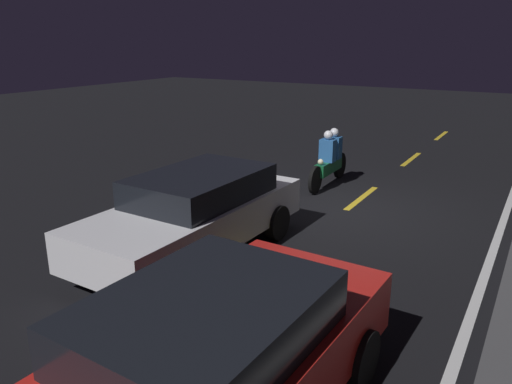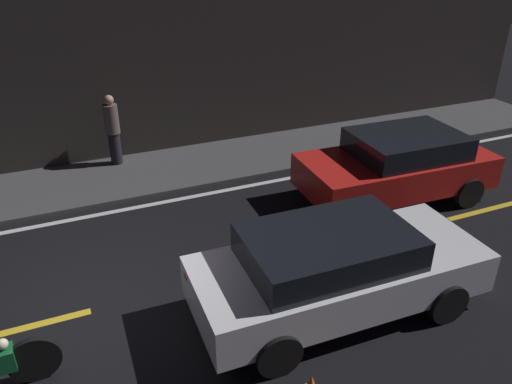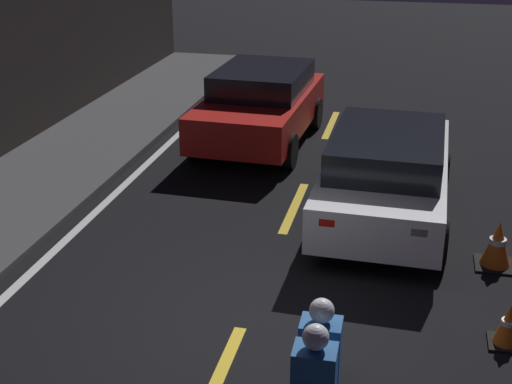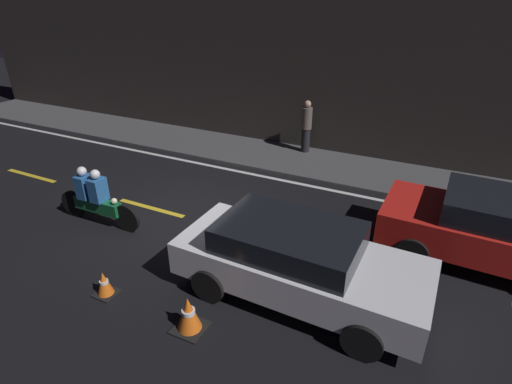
{
  "view_description": "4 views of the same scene",
  "coord_description": "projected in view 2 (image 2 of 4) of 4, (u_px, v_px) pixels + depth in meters",
  "views": [
    {
      "loc": [
        9.71,
        3.52,
        3.54
      ],
      "look_at": [
        2.91,
        -0.53,
        1.1
      ],
      "focal_mm": 35.0,
      "sensor_mm": 36.0,
      "label": 1
    },
    {
      "loc": [
        0.0,
        -6.44,
        5.14
      ],
      "look_at": [
        2.94,
        0.43,
        1.25
      ],
      "focal_mm": 35.0,
      "sensor_mm": 36.0,
      "label": 2
    },
    {
      "loc": [
        -6.68,
        -1.71,
        4.55
      ],
      "look_at": [
        2.16,
        0.31,
        0.78
      ],
      "focal_mm": 50.0,
      "sensor_mm": 36.0,
      "label": 3
    },
    {
      "loc": [
        5.28,
        -6.79,
        4.98
      ],
      "look_at": [
        1.9,
        0.15,
        1.04
      ],
      "focal_mm": 28.0,
      "sensor_mm": 36.0,
      "label": 4
    }
  ],
  "objects": [
    {
      "name": "lane_dash_d",
      "position": [
        294.0,
        259.0,
        8.85
      ],
      "size": [
        2.0,
        0.14,
        0.01
      ],
      "color": "gold",
      "rests_on": "ground"
    },
    {
      "name": "sedan_white",
      "position": [
        336.0,
        268.0,
        7.34
      ],
      "size": [
        4.42,
        1.96,
        1.41
      ],
      "rotation": [
        0.0,
        0.0,
        -0.03
      ],
      "color": "silver",
      "rests_on": "ground"
    },
    {
      "name": "raised_curb",
      "position": [
        66.0,
        187.0,
        11.2
      ],
      "size": [
        28.0,
        2.37,
        0.12
      ],
      "color": "#424244",
      "rests_on": "ground"
    },
    {
      "name": "lane_solid_kerb",
      "position": [
        72.0,
        220.0,
        10.06
      ],
      "size": [
        25.2,
        0.14,
        0.01
      ],
      "color": "silver",
      "rests_on": "ground"
    },
    {
      "name": "pedestrian",
      "position": [
        113.0,
        130.0,
        11.84
      ],
      "size": [
        0.34,
        0.34,
        1.71
      ],
      "color": "black",
      "rests_on": "raised_curb"
    },
    {
      "name": "ground_plane",
      "position": [
        90.0,
        311.0,
        7.63
      ],
      "size": [
        56.0,
        56.0,
        0.0
      ],
      "primitive_type": "plane",
      "color": "black"
    },
    {
      "name": "lane_dash_c",
      "position": [
        20.0,
        329.0,
        7.28
      ],
      "size": [
        2.0,
        0.14,
        0.01
      ],
      "color": "gold",
      "rests_on": "ground"
    },
    {
      "name": "lane_dash_e",
      "position": [
        486.0,
        210.0,
        10.42
      ],
      "size": [
        2.0,
        0.14,
        0.01
      ],
      "color": "gold",
      "rests_on": "ground"
    },
    {
      "name": "taxi_red",
      "position": [
        398.0,
        165.0,
        10.55
      ],
      "size": [
        4.11,
        2.09,
        1.47
      ],
      "rotation": [
        0.0,
        0.0,
        3.1
      ],
      "color": "red",
      "rests_on": "ground"
    }
  ]
}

